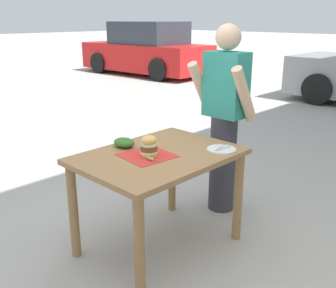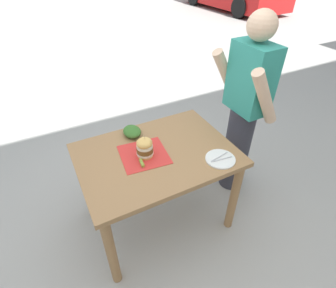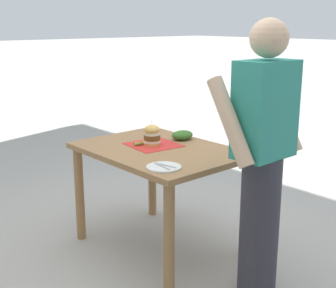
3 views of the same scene
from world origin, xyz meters
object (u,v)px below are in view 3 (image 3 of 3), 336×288
object	(u,v)px
pickle_spear	(138,144)
diner_across_table	(262,159)
side_salad	(182,135)
patio_table	(159,165)
sandwich	(152,135)
side_plate_with_forks	(164,167)

from	to	relation	value
pickle_spear	diner_across_table	xyz separation A→B (m)	(-0.13, 1.02, 0.09)
pickle_spear	side_salad	bearing A→B (deg)	169.12
patio_table	pickle_spear	distance (m)	0.22
patio_table	diner_across_table	bearing A→B (deg)	93.70
sandwich	side_salad	distance (m)	0.30
pickle_spear	patio_table	bearing A→B (deg)	115.85
patio_table	side_salad	size ratio (longest dim) A/B	6.52
patio_table	side_salad	xyz separation A→B (m)	(-0.30, -0.08, 0.16)
side_salad	diner_across_table	distance (m)	0.98
side_plate_with_forks	diner_across_table	xyz separation A→B (m)	(-0.34, 0.49, 0.10)
diner_across_table	pickle_spear	bearing A→B (deg)	-82.86
diner_across_table	patio_table	bearing A→B (deg)	-86.30
side_salad	diner_across_table	size ratio (longest dim) A/B	0.11
sandwich	side_plate_with_forks	world-z (taller)	sandwich
patio_table	pickle_spear	bearing A→B (deg)	-64.15
pickle_spear	diner_across_table	distance (m)	1.03
patio_table	side_plate_with_forks	xyz separation A→B (m)	(0.29, 0.38, 0.13)
diner_across_table	side_salad	bearing A→B (deg)	-104.44
sandwich	diner_across_table	size ratio (longest dim) A/B	0.11
patio_table	side_salad	distance (m)	0.35
patio_table	pickle_spear	world-z (taller)	pickle_spear
side_salad	diner_across_table	bearing A→B (deg)	75.56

